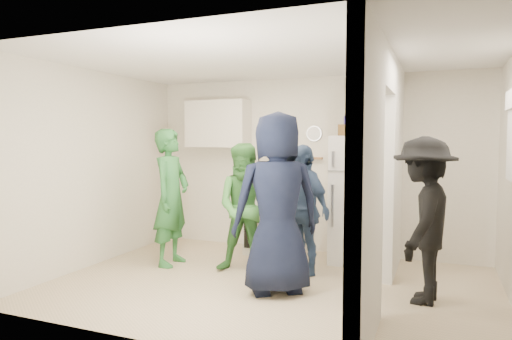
{
  "coord_description": "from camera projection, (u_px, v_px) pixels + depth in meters",
  "views": [
    {
      "loc": [
        1.71,
        -4.67,
        1.62
      ],
      "look_at": [
        -0.33,
        0.4,
        1.25
      ],
      "focal_mm": 32.0,
      "sensor_mm": 36.0,
      "label": 1
    }
  ],
  "objects": [
    {
      "name": "floor",
      "position": [
        270.0,
        285.0,
        5.07
      ],
      "size": [
        4.8,
        4.8,
        0.0
      ],
      "primitive_type": "plane",
      "color": "#CCB58F",
      "rests_on": "ground"
    },
    {
      "name": "wall_back",
      "position": [
        311.0,
        165.0,
        6.56
      ],
      "size": [
        4.8,
        0.0,
        4.8
      ],
      "primitive_type": "plane",
      "rotation": [
        1.57,
        0.0,
        0.0
      ],
      "color": "silver",
      "rests_on": "floor"
    },
    {
      "name": "wall_front",
      "position": [
        192.0,
        189.0,
        3.41
      ],
      "size": [
        4.8,
        0.0,
        4.8
      ],
      "primitive_type": "plane",
      "rotation": [
        -1.57,
        0.0,
        0.0
      ],
      "color": "silver",
      "rests_on": "floor"
    },
    {
      "name": "wall_left",
      "position": [
        96.0,
        168.0,
        5.88
      ],
      "size": [
        0.0,
        3.4,
        3.4
      ],
      "primitive_type": "plane",
      "rotation": [
        1.57,
        0.0,
        1.57
      ],
      "color": "silver",
      "rests_on": "floor"
    },
    {
      "name": "ceiling",
      "position": [
        270.0,
        57.0,
        4.9
      ],
      "size": [
        4.8,
        4.8,
        0.0
      ],
      "primitive_type": "plane",
      "rotation": [
        3.14,
        0.0,
        0.0
      ],
      "color": "white",
      "rests_on": "wall_back"
    },
    {
      "name": "partition_pier_back",
      "position": [
        394.0,
        170.0,
        5.55
      ],
      "size": [
        0.12,
        1.2,
        2.5
      ],
      "primitive_type": "cube",
      "color": "silver",
      "rests_on": "floor"
    },
    {
      "name": "partition_pier_front",
      "position": [
        367.0,
        187.0,
        3.52
      ],
      "size": [
        0.12,
        1.2,
        2.5
      ],
      "primitive_type": "cube",
      "color": "silver",
      "rests_on": "floor"
    },
    {
      "name": "partition_header",
      "position": [
        385.0,
        70.0,
        4.46
      ],
      "size": [
        0.12,
        1.0,
        0.4
      ],
      "primitive_type": "cube",
      "color": "silver",
      "rests_on": "partition_pier_back"
    },
    {
      "name": "stove",
      "position": [
        273.0,
        223.0,
        6.48
      ],
      "size": [
        0.73,
        0.61,
        0.87
      ],
      "primitive_type": "cube",
      "color": "white",
      "rests_on": "floor"
    },
    {
      "name": "upper_cabinet",
      "position": [
        218.0,
        124.0,
        6.87
      ],
      "size": [
        0.95,
        0.34,
        0.7
      ],
      "primitive_type": "cube",
      "color": "silver",
      "rests_on": "wall_back"
    },
    {
      "name": "fridge",
      "position": [
        359.0,
        199.0,
        5.97
      ],
      "size": [
        0.68,
        0.67,
        1.66
      ],
      "primitive_type": "cube",
      "color": "white",
      "rests_on": "floor"
    },
    {
      "name": "wicker_basket",
      "position": [
        353.0,
        130.0,
        5.99
      ],
      "size": [
        0.35,
        0.25,
        0.15
      ],
      "primitive_type": "cube",
      "color": "brown",
      "rests_on": "fridge"
    },
    {
      "name": "blue_bowl",
      "position": [
        353.0,
        120.0,
        5.98
      ],
      "size": [
        0.24,
        0.24,
        0.11
      ],
      "primitive_type": "cylinder",
      "color": "navy",
      "rests_on": "wicker_basket"
    },
    {
      "name": "yellow_cup_stack_top",
      "position": [
        377.0,
        126.0,
        5.73
      ],
      "size": [
        0.09,
        0.09,
        0.25
      ],
      "primitive_type": "cylinder",
      "color": "yellow",
      "rests_on": "fridge"
    },
    {
      "name": "wall_clock",
      "position": [
        314.0,
        134.0,
        6.49
      ],
      "size": [
        0.22,
        0.02,
        0.22
      ],
      "primitive_type": "cylinder",
      "rotation": [
        1.57,
        0.0,
        0.0
      ],
      "color": "white",
      "rests_on": "wall_back"
    },
    {
      "name": "spice_shelf",
      "position": [
        310.0,
        158.0,
        6.5
      ],
      "size": [
        0.35,
        0.08,
        0.03
      ],
      "primitive_type": "cube",
      "color": "olive",
      "rests_on": "wall_back"
    },
    {
      "name": "yellow_cup_stack_stove",
      "position": [
        260.0,
        185.0,
        6.28
      ],
      "size": [
        0.09,
        0.09,
        0.25
      ],
      "primitive_type": "cylinder",
      "color": "#FFF915",
      "rests_on": "stove"
    },
    {
      "name": "red_cup",
      "position": [
        283.0,
        190.0,
        6.18
      ],
      "size": [
        0.09,
        0.09,
        0.12
      ],
      "primitive_type": "cylinder",
      "color": "red",
      "rests_on": "stove"
    },
    {
      "name": "person_green_left",
      "position": [
        171.0,
        197.0,
        5.86
      ],
      "size": [
        0.45,
        0.66,
        1.75
      ],
      "primitive_type": "imported",
      "rotation": [
        0.0,
        0.0,
        1.63
      ],
      "color": "#2B6B2C",
      "rests_on": "floor"
    },
    {
      "name": "person_green_center",
      "position": [
        247.0,
        208.0,
        5.54
      ],
      "size": [
        0.9,
        0.79,
        1.57
      ],
      "primitive_type": "imported",
      "rotation": [
        0.0,
        0.0,
        0.29
      ],
      "color": "#3E8038",
      "rests_on": "floor"
    },
    {
      "name": "person_denim",
      "position": [
        303.0,
        209.0,
        5.45
      ],
      "size": [
        0.96,
        0.86,
        1.56
      ],
      "primitive_type": "imported",
      "rotation": [
        0.0,
        0.0,
        -0.65
      ],
      "color": "#344972",
      "rests_on": "floor"
    },
    {
      "name": "person_navy",
      "position": [
        277.0,
        203.0,
        4.76
      ],
      "size": [
        1.11,
        1.02,
        1.91
      ],
      "primitive_type": "imported",
      "rotation": [
        0.0,
        0.0,
        -2.55
      ],
      "color": "black",
      "rests_on": "floor"
    },
    {
      "name": "person_nook",
      "position": [
        423.0,
        220.0,
        4.51
      ],
      "size": [
        0.75,
        1.14,
        1.65
      ],
      "primitive_type": "imported",
      "rotation": [
        0.0,
        0.0,
        -1.71
      ],
      "color": "black",
      "rests_on": "floor"
    },
    {
      "name": "bottle_a",
      "position": [
        258.0,
        181.0,
        6.66
      ],
      "size": [
        0.08,
        0.08,
        0.29
      ],
      "primitive_type": "cylinder",
      "color": "brown",
      "rests_on": "stove"
    },
    {
      "name": "bottle_b",
      "position": [
        259.0,
        182.0,
        6.44
      ],
      "size": [
        0.07,
        0.07,
        0.29
      ],
      "primitive_type": "cylinder",
      "color": "#184918",
      "rests_on": "stove"
    },
    {
      "name": "bottle_c",
      "position": [
        272.0,
        180.0,
        6.58
      ],
      "size": [
        0.06,
        0.06,
        0.32
      ],
      "primitive_type": "cylinder",
      "color": "#B0B7BF",
      "rests_on": "stove"
    },
    {
      "name": "bottle_d",
      "position": [
        273.0,
        184.0,
        6.38
      ],
      "size": [
        0.08,
        0.08,
        0.26
      ],
      "primitive_type": "cylinder",
      "color": "brown",
      "rests_on": "stove"
    },
    {
      "name": "bottle_e",
      "position": [
        284.0,
        180.0,
        6.58
      ],
      "size": [
        0.08,
        0.08,
        0.33
      ],
      "primitive_type": "cylinder",
      "color": "#979DA7",
      "rests_on": "stove"
    },
    {
      "name": "bottle_f",
      "position": [
        285.0,
        183.0,
        6.4
      ],
      "size": [
        0.07,
        0.07,
        0.29
      ],
      "primitive_type": "cylinder",
      "color": "#204318",
      "rests_on": "stove"
    },
    {
      "name": "bottle_g",
      "position": [
        295.0,
        183.0,
        6.47
      ],
      "size": [
        0.08,
        0.08,
        0.27
      ],
      "primitive_type": "cylinder",
      "color": "olive",
      "rests_on": "stove"
    },
    {
      "name": "bottle_h",
      "position": [
        250.0,
        181.0,
        6.42
      ],
      "size": [
        0.06,
        0.06,
        0.32
      ],
      "primitive_type": "cylinder",
      "color": "#A7ACB3",
      "rests_on": "stove"
    },
    {
      "name": "bottle_i",
      "position": [
        278.0,
        182.0,
        6.51
      ],
      "size": [
        0.06,
        0.06,
        0.27
      ],
      "primitive_type": "cylinder",
      "color": "#632B11",
      "rests_on": "stove"
    }
  ]
}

